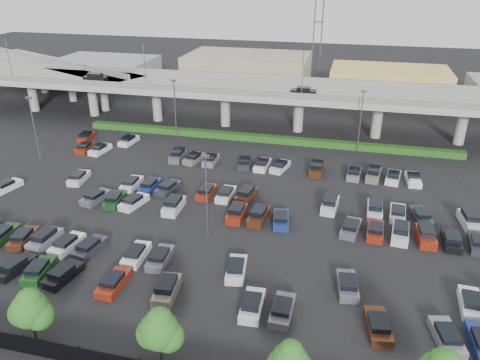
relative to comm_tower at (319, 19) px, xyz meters
name	(u,v)px	position (x,y,z in m)	size (l,w,h in m)	color
ground	(227,207)	(-4.00, -74.00, -15.61)	(280.00, 280.00, 0.00)	black
overpass	(271,93)	(-4.25, -42.03, -8.64)	(150.00, 13.00, 15.80)	gray
on_ramp	(56,68)	(-56.10, -30.95, -8.76)	(50.93, 30.13, 8.80)	gray
hedge	(264,139)	(-4.00, -49.00, -15.06)	(66.00, 1.60, 1.10)	#183A11
tree_row	(142,328)	(-3.30, -100.53, -12.09)	(65.07, 3.66, 5.94)	#332316
parked_cars	(213,214)	(-4.77, -77.27, -15.01)	(63.16, 41.65, 1.67)	slate
light_poles	(199,153)	(-8.12, -72.00, -9.37)	(66.90, 48.38, 10.30)	#49494D
distant_buildings	(346,79)	(8.38, -12.19, -11.87)	(138.00, 24.00, 9.00)	gray
comm_tower	(319,19)	(0.00, 0.00, 0.00)	(2.40, 2.40, 30.00)	#49494D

